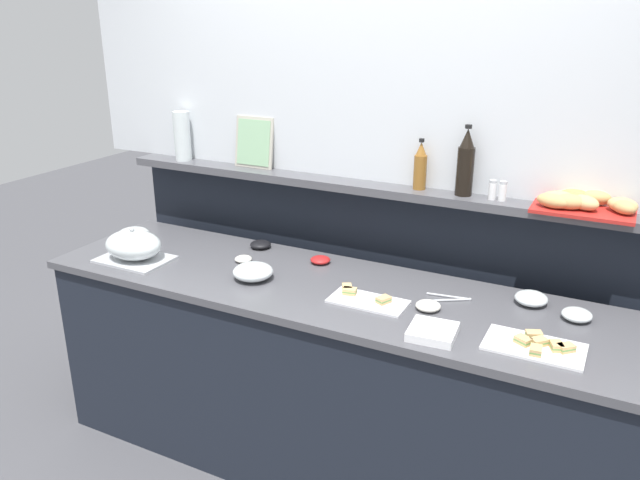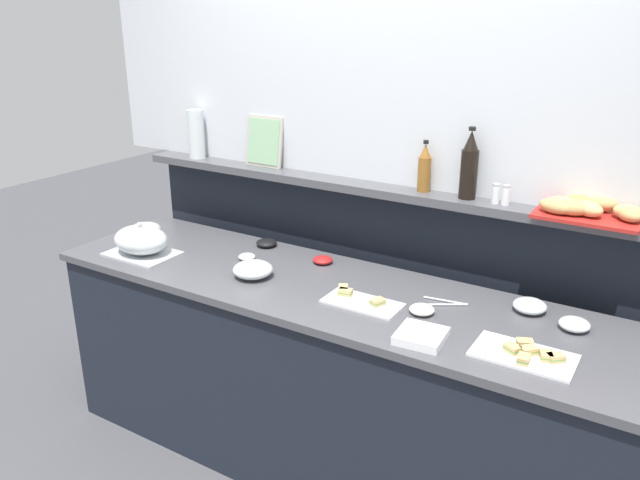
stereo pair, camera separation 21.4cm
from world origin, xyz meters
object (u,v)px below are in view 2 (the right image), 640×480
at_px(napkin_stack, 421,336).
at_px(condiment_bowl_teal, 247,257).
at_px(glass_bowl_small, 145,230).
at_px(water_carafe, 196,134).
at_px(sandwich_platter_rear, 526,354).
at_px(wine_bottle_dark, 469,167).
at_px(condiment_bowl_red, 267,243).
at_px(salt_shaker, 496,194).
at_px(serving_tongs, 446,303).
at_px(bread_basket, 586,208).
at_px(condiment_bowl_dark, 323,260).
at_px(sandwich_platter_side, 361,301).
at_px(pepper_shaker, 506,195).
at_px(glass_bowl_large, 574,325).
at_px(condiment_bowl_cream, 422,310).
at_px(glass_bowl_medium, 530,306).
at_px(vinegar_bottle_amber, 424,169).
at_px(framed_picture, 264,142).
at_px(serving_cloche, 141,241).
at_px(glass_bowl_extra, 253,270).

bearing_deg(napkin_stack, condiment_bowl_teal, 164.06).
xyz_separation_m(glass_bowl_small, water_carafe, (0.05, 0.39, 0.46)).
xyz_separation_m(sandwich_platter_rear, wine_bottle_dark, (-0.46, 0.61, 0.49)).
bearing_deg(wine_bottle_dark, condiment_bowl_red, -168.29).
bearing_deg(salt_shaker, serving_tongs, -100.39).
height_order(condiment_bowl_red, salt_shaker, salt_shaker).
xyz_separation_m(condiment_bowl_red, wine_bottle_dark, (0.96, 0.20, 0.48)).
bearing_deg(serving_tongs, glass_bowl_small, -178.29).
xyz_separation_m(bread_basket, water_carafe, (-2.06, 0.01, 0.10)).
bearing_deg(condiment_bowl_dark, sandwich_platter_side, -38.78).
bearing_deg(pepper_shaker, wine_bottle_dark, 176.07).
bearing_deg(water_carafe, bread_basket, -0.16).
bearing_deg(sandwich_platter_side, bread_basket, 34.99).
xyz_separation_m(sandwich_platter_side, sandwich_platter_rear, (0.70, -0.08, 0.00)).
bearing_deg(glass_bowl_large, condiment_bowl_dark, 176.55).
relative_size(serving_tongs, water_carafe, 0.69).
xyz_separation_m(glass_bowl_small, condiment_bowl_cream, (1.63, -0.08, -0.01)).
distance_m(sandwich_platter_rear, condiment_bowl_teal, 1.41).
bearing_deg(glass_bowl_large, glass_bowl_medium, 160.62).
height_order(bread_basket, water_carafe, water_carafe).
bearing_deg(sandwich_platter_rear, glass_bowl_medium, 102.70).
relative_size(condiment_bowl_red, bread_basket, 0.25).
bearing_deg(bread_basket, condiment_bowl_teal, -165.19).
height_order(condiment_bowl_teal, bread_basket, bread_basket).
relative_size(condiment_bowl_red, water_carafe, 0.39).
bearing_deg(glass_bowl_medium, condiment_bowl_teal, -173.57).
xyz_separation_m(condiment_bowl_dark, wine_bottle_dark, (0.60, 0.24, 0.48)).
height_order(sandwich_platter_side, glass_bowl_small, glass_bowl_small).
distance_m(condiment_bowl_cream, vinegar_bottle_amber, 0.70).
xyz_separation_m(sandwich_platter_side, glass_bowl_large, (0.80, 0.22, 0.01)).
relative_size(sandwich_platter_rear, water_carafe, 1.30).
bearing_deg(glass_bowl_small, framed_picture, 41.39).
height_order(napkin_stack, vinegar_bottle_amber, vinegar_bottle_amber).
relative_size(glass_bowl_small, vinegar_bottle_amber, 0.71).
bearing_deg(vinegar_bottle_amber, serving_cloche, -152.44).
bearing_deg(wine_bottle_dark, glass_bowl_large, -29.29).
bearing_deg(napkin_stack, wine_bottle_dark, 98.03).
bearing_deg(glass_bowl_extra, sandwich_platter_rear, -2.86).
relative_size(bread_basket, water_carafe, 1.56).
bearing_deg(glass_bowl_extra, napkin_stack, -9.17).
bearing_deg(sandwich_platter_side, condiment_bowl_cream, 9.49).
bearing_deg(glass_bowl_large, condiment_bowl_teal, -176.81).
xyz_separation_m(wine_bottle_dark, bread_basket, (0.50, -0.02, -0.10)).
xyz_separation_m(glass_bowl_medium, condiment_bowl_red, (-1.34, 0.05, -0.01)).
bearing_deg(napkin_stack, condiment_bowl_cream, 112.23).
height_order(condiment_bowl_teal, serving_tongs, condiment_bowl_teal).
relative_size(glass_bowl_small, serving_tongs, 0.90).
xyz_separation_m(glass_bowl_medium, bread_basket, (0.12, 0.23, 0.37)).
height_order(sandwich_platter_rear, bread_basket, bread_basket).
bearing_deg(condiment_bowl_red, glass_bowl_medium, -2.13).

